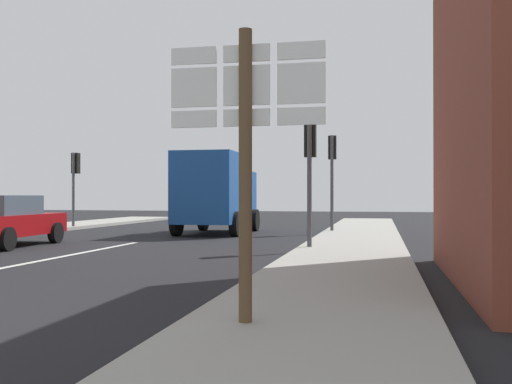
# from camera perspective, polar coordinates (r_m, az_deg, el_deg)

# --- Properties ---
(ground_plane) EXTENTS (80.00, 80.00, 0.00)m
(ground_plane) POSITION_cam_1_polar(r_m,az_deg,el_deg) (16.90, -14.30, -5.31)
(ground_plane) COLOR black
(sidewalk_right) EXTENTS (2.75, 44.00, 0.14)m
(sidewalk_right) POSITION_cam_1_polar(r_m,az_deg,el_deg) (13.20, 8.77, -6.40)
(sidewalk_right) COLOR gray
(sidewalk_right) RESTS_ON ground
(lane_centre_stripe) EXTENTS (0.16, 12.00, 0.01)m
(lane_centre_stripe) POSITION_cam_1_polar(r_m,az_deg,el_deg) (13.44, -21.89, -6.54)
(lane_centre_stripe) COLOR silver
(lane_centre_stripe) RESTS_ON ground
(sedan_far) EXTENTS (2.19, 4.31, 1.47)m
(sedan_far) POSITION_cam_1_polar(r_m,az_deg,el_deg) (18.38, -23.22, -2.52)
(sedan_far) COLOR maroon
(sedan_far) RESTS_ON ground
(delivery_truck) EXTENTS (2.51, 5.02, 3.05)m
(delivery_truck) POSITION_cam_1_polar(r_m,az_deg,el_deg) (22.74, -3.84, 0.11)
(delivery_truck) COLOR #19478C
(delivery_truck) RESTS_ON ground
(route_sign_post) EXTENTS (1.66, 0.14, 3.20)m
(route_sign_post) POSITION_cam_1_polar(r_m,az_deg,el_deg) (6.20, -0.99, 4.70)
(route_sign_post) COLOR brown
(route_sign_post) RESTS_ON ground
(traffic_light_far_right) EXTENTS (0.30, 0.49, 3.76)m
(traffic_light_far_right) POSITION_cam_1_polar(r_m,az_deg,el_deg) (22.78, 7.37, 2.97)
(traffic_light_far_right) COLOR #47474C
(traffic_light_far_right) RESTS_ON ground
(traffic_light_near_right) EXTENTS (0.30, 0.49, 3.37)m
(traffic_light_near_right) POSITION_cam_1_polar(r_m,az_deg,el_deg) (15.50, 5.25, 3.48)
(traffic_light_near_right) COLOR #47474C
(traffic_light_near_right) RESTS_ON ground
(traffic_light_far_left) EXTENTS (0.30, 0.49, 3.34)m
(traffic_light_far_left) POSITION_cam_1_polar(r_m,az_deg,el_deg) (26.99, -17.08, 1.79)
(traffic_light_far_left) COLOR #47474C
(traffic_light_far_left) RESTS_ON ground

